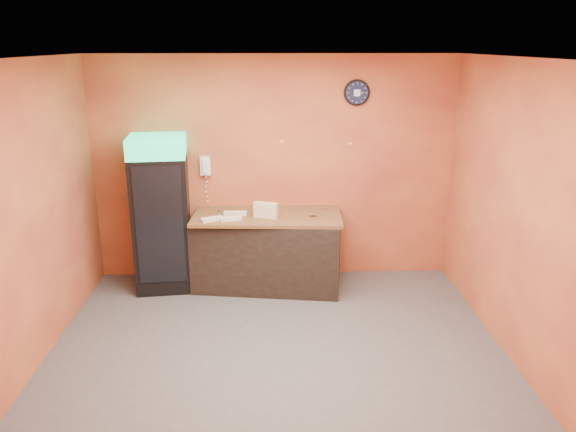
{
  "coord_description": "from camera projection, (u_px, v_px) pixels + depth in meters",
  "views": [
    {
      "loc": [
        -0.05,
        -4.89,
        2.93
      ],
      "look_at": [
        0.13,
        0.6,
        1.22
      ],
      "focal_mm": 35.0,
      "sensor_mm": 36.0,
      "label": 1
    }
  ],
  "objects": [
    {
      "name": "ceiling",
      "position": [
        275.0,
        58.0,
        4.7
      ],
      "size": [
        4.5,
        4.0,
        0.02
      ],
      "primitive_type": "cube",
      "color": "white",
      "rests_on": "back_wall"
    },
    {
      "name": "left_wall",
      "position": [
        26.0,
        219.0,
        5.05
      ],
      "size": [
        0.02,
        4.0,
        2.8
      ],
      "primitive_type": "cube",
      "color": "#D6773C",
      "rests_on": "floor"
    },
    {
      "name": "kitchen_tool",
      "position": [
        270.0,
        210.0,
        6.87
      ],
      "size": [
        0.06,
        0.06,
        0.06
      ],
      "primitive_type": "cylinder",
      "color": "silver",
      "rests_on": "butcher_paper"
    },
    {
      "name": "butcher_paper",
      "position": [
        267.0,
        216.0,
        6.8
      ],
      "size": [
        1.83,
        0.94,
        0.04
      ],
      "primitive_type": "cube",
      "rotation": [
        0.0,
        0.0,
        -0.05
      ],
      "color": "brown",
      "rests_on": "prep_counter"
    },
    {
      "name": "floor",
      "position": [
        277.0,
        352.0,
        5.54
      ],
      "size": [
        4.5,
        4.5,
        0.0
      ],
      "primitive_type": "plane",
      "color": "#47474C",
      "rests_on": "ground"
    },
    {
      "name": "right_wall",
      "position": [
        519.0,
        215.0,
        5.19
      ],
      "size": [
        0.02,
        4.0,
        2.8
      ],
      "primitive_type": "cube",
      "color": "#D6773C",
      "rests_on": "floor"
    },
    {
      "name": "wall_phone",
      "position": [
        205.0,
        166.0,
        6.93
      ],
      "size": [
        0.13,
        0.11,
        0.23
      ],
      "color": "white",
      "rests_on": "back_wall"
    },
    {
      "name": "beverage_cooler",
      "position": [
        161.0,
        216.0,
        6.75
      ],
      "size": [
        0.73,
        0.73,
        1.88
      ],
      "rotation": [
        0.0,
        0.0,
        0.11
      ],
      "color": "black",
      "rests_on": "floor"
    },
    {
      "name": "wrapped_sandwich_mid",
      "position": [
        231.0,
        219.0,
        6.57
      ],
      "size": [
        0.27,
        0.17,
        0.04
      ],
      "primitive_type": "cube",
      "rotation": [
        0.0,
        0.0,
        0.29
      ],
      "color": "silver",
      "rests_on": "butcher_paper"
    },
    {
      "name": "prep_counter",
      "position": [
        268.0,
        252.0,
        6.93
      ],
      "size": [
        1.87,
        1.03,
        0.89
      ],
      "primitive_type": "cube",
      "rotation": [
        0.0,
        0.0,
        -0.14
      ],
      "color": "black",
      "rests_on": "floor"
    },
    {
      "name": "wrapped_sandwich_left",
      "position": [
        212.0,
        219.0,
        6.55
      ],
      "size": [
        0.28,
        0.21,
        0.04
      ],
      "primitive_type": "cube",
      "rotation": [
        0.0,
        0.0,
        0.44
      ],
      "color": "silver",
      "rests_on": "butcher_paper"
    },
    {
      "name": "sub_roll_stack",
      "position": [
        266.0,
        210.0,
        6.66
      ],
      "size": [
        0.3,
        0.18,
        0.18
      ],
      "rotation": [
        0.0,
        0.0,
        -0.31
      ],
      "color": "beige",
      "rests_on": "butcher_paper"
    },
    {
      "name": "wall_clock",
      "position": [
        357.0,
        93.0,
        6.75
      ],
      "size": [
        0.31,
        0.06,
        0.31
      ],
      "color": "black",
      "rests_on": "back_wall"
    },
    {
      "name": "back_wall",
      "position": [
        274.0,
        169.0,
        7.03
      ],
      "size": [
        4.5,
        0.02,
        2.8
      ],
      "primitive_type": "cube",
      "color": "#D6773C",
      "rests_on": "floor"
    },
    {
      "name": "wrapped_sandwich_right",
      "position": [
        235.0,
        213.0,
        6.77
      ],
      "size": [
        0.28,
        0.11,
        0.04
      ],
      "primitive_type": "cube",
      "rotation": [
        0.0,
        0.0,
        0.01
      ],
      "color": "silver",
      "rests_on": "butcher_paper"
    }
  ]
}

